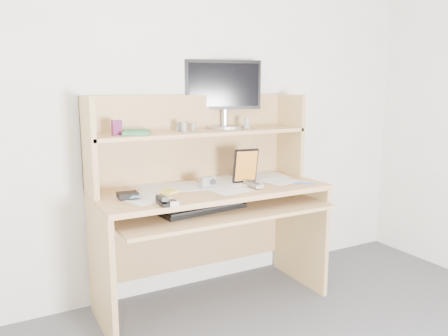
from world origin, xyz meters
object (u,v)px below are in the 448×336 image
keyboard (202,208)px  game_case (245,166)px  monitor (223,92)px  tv_remote (253,184)px  desk (206,193)px

keyboard → game_case: game_case is taller
game_case → monitor: (-0.01, 0.27, 0.45)m
tv_remote → monitor: 0.66m
desk → monitor: size_ratio=2.77×
desk → tv_remote: 0.30m
game_case → keyboard: bearing=-154.2°
tv_remote → game_case: game_case is taller
keyboard → desk: bearing=51.8°
keyboard → tv_remote: (0.35, 0.02, 0.10)m
desk → keyboard: (-0.12, -0.20, -0.03)m
desk → monitor: monitor is taller
keyboard → game_case: bearing=10.5°
keyboard → tv_remote: 0.37m
game_case → monitor: monitor is taller
desk → monitor: (0.22, 0.18, 0.62)m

